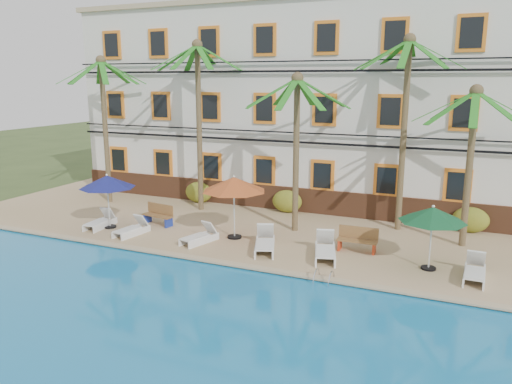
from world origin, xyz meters
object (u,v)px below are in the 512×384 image
at_px(lounger_b, 132,229).
at_px(lounger_d, 265,243).
at_px(lounger_a, 101,222).
at_px(bench_right, 358,239).
at_px(pool_ladder, 324,281).
at_px(palm_e, 472,142).
at_px(palm_c, 297,129).
at_px(palm_b, 199,103).
at_px(palm_d, 405,107).
at_px(palm_a, 104,109).
at_px(lounger_f, 475,271).
at_px(umbrella_blue, 107,182).
at_px(umbrella_red, 234,185).
at_px(lounger_c, 200,236).
at_px(bench_left, 159,214).
at_px(lounger_e, 325,249).
at_px(umbrella_green, 433,215).

distance_m(lounger_b, lounger_d, 5.88).
bearing_deg(lounger_d, lounger_a, -179.61).
bearing_deg(bench_right, pool_ladder, -96.15).
height_order(lounger_a, lounger_b, lounger_a).
bearing_deg(palm_e, palm_c, -174.03).
relative_size(palm_b, palm_d, 1.00).
bearing_deg(lounger_b, palm_a, 137.57).
bearing_deg(palm_d, palm_e, -25.33).
relative_size(palm_b, palm_c, 1.23).
bearing_deg(bench_right, lounger_f, -16.51).
relative_size(umbrella_blue, umbrella_red, 0.91).
relative_size(palm_d, bench_right, 5.42).
relative_size(lounger_c, bench_left, 1.14).
xyz_separation_m(palm_d, lounger_e, (-1.92, -4.74, -4.94)).
distance_m(umbrella_blue, lounger_b, 2.41).
bearing_deg(pool_ladder, lounger_b, 169.89).
height_order(palm_e, lounger_e, palm_e).
bearing_deg(umbrella_blue, bench_left, 36.81).
bearing_deg(pool_ladder, palm_e, 54.52).
bearing_deg(lounger_e, palm_e, 37.49).
bearing_deg(umbrella_green, palm_e, 72.84).
bearing_deg(bench_left, palm_a, 152.19).
bearing_deg(palm_a, umbrella_red, -18.72).
height_order(umbrella_blue, lounger_b, umbrella_blue).
distance_m(palm_e, umbrella_blue, 14.87).
bearing_deg(palm_d, bench_right, -105.74).
bearing_deg(lounger_c, bench_right, 14.09).
bearing_deg(bench_left, lounger_d, -13.33).
height_order(palm_e, lounger_c, palm_e).
height_order(lounger_a, bench_right, bench_right).
distance_m(umbrella_red, pool_ladder, 5.89).
distance_m(lounger_c, pool_ladder, 5.92).
bearing_deg(umbrella_green, pool_ladder, -141.18).
relative_size(lounger_b, bench_left, 1.11).
distance_m(umbrella_red, lounger_c, 2.48).
relative_size(palm_c, palm_e, 1.07).
xyz_separation_m(palm_a, bench_left, (4.91, -2.59, -4.43)).
height_order(palm_d, pool_ladder, palm_d).
height_order(palm_a, palm_b, palm_b).
xyz_separation_m(lounger_f, bench_right, (-4.10, 1.22, 0.19)).
bearing_deg(palm_a, palm_d, 3.69).
bearing_deg(lounger_d, lounger_c, -176.91).
bearing_deg(lounger_b, lounger_c, 4.45).
xyz_separation_m(umbrella_blue, pool_ladder, (10.29, -2.02, -2.05)).
xyz_separation_m(palm_d, umbrella_green, (1.66, -4.43, -3.32)).
height_order(umbrella_blue, lounger_c, umbrella_blue).
relative_size(umbrella_blue, lounger_c, 1.35).
bearing_deg(pool_ladder, palm_d, 78.81).
relative_size(palm_a, lounger_e, 3.53).
height_order(palm_a, palm_e, palm_a).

